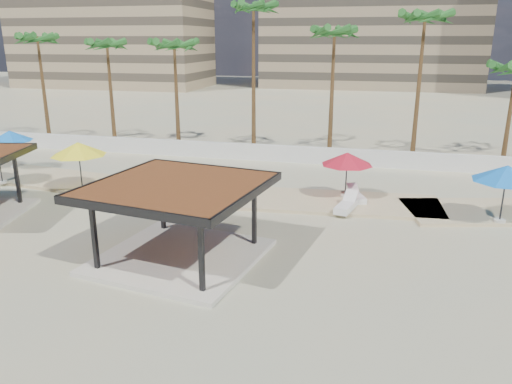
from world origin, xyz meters
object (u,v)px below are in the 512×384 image
Objects in this scene: umbrella_c at (347,159)px; lounger_c at (356,197)px; umbrella_a at (10,136)px; pavilion_central at (178,214)px; lounger_b at (346,206)px; lounger_a at (161,189)px.

umbrella_c reaches higher than lounger_c.
umbrella_a is 0.88× the size of umbrella_c.
lounger_b is at bearing 59.11° from pavilion_central.
pavilion_central is at bearing -122.11° from umbrella_c.
umbrella_c is 1.34× the size of lounger_a.
umbrella_a is at bearing 65.41° from lounger_c.
pavilion_central is at bearing 123.64° from lounger_c.
umbrella_c is (5.88, 9.37, 0.43)m from pavilion_central.
umbrella_a is 22.71m from lounger_b.
lounger_b is 1.85m from lounger_c.
umbrella_a is 12.51m from lounger_a.
pavilion_central is at bearing -33.03° from umbrella_a.
umbrella_a is (-16.29, 10.59, 0.46)m from pavilion_central.
pavilion_central reaches higher than umbrella_a.
umbrella_a is 22.21m from umbrella_c.
lounger_a is 1.14× the size of lounger_b.
umbrella_a is at bearing 93.84° from lounger_a.
lounger_a is (-4.28, 7.69, -1.51)m from pavilion_central.
umbrella_a is 1.18× the size of lounger_a.
lounger_b reaches higher than lounger_c.
lounger_c is at bearing -65.41° from lounger_a.
pavilion_central is 2.16× the size of umbrella_c.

